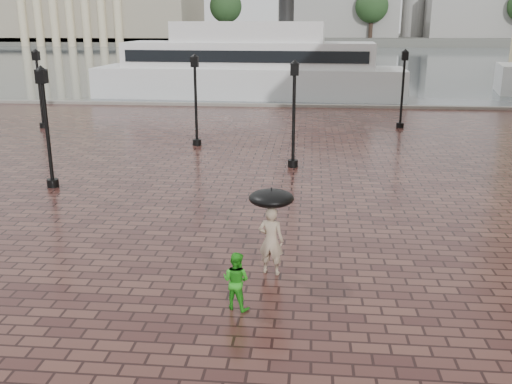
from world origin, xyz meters
TOP-DOWN VIEW (x-y plane):
  - ground at (0.00, 0.00)m, footprint 300.00×300.00m
  - harbour_water at (0.00, 92.00)m, footprint 240.00×240.00m
  - quay_edge at (0.00, 32.00)m, footprint 80.00×0.60m
  - far_shore at (0.00, 160.00)m, footprint 300.00×60.00m
  - distant_skyline at (48.14, 150.00)m, footprint 102.50×22.00m
  - far_trees at (0.00, 138.00)m, footprint 188.00×8.00m
  - street_lamps at (-1.60, 17.60)m, footprint 21.44×14.44m
  - adult_pedestrian at (2.81, 3.05)m, footprint 0.71×0.54m
  - child_pedestrian at (2.18, 1.17)m, footprint 0.77×0.70m
  - ferry_near at (-1.40, 37.43)m, footprint 25.34×7.07m
  - umbrella at (2.81, 3.05)m, footprint 1.10×1.10m

SIDE VIEW (x-z plane):
  - ground at x=0.00m, z-range 0.00..0.00m
  - harbour_water at x=0.00m, z-range 0.00..0.00m
  - quay_edge at x=0.00m, z-range -0.15..0.15m
  - child_pedestrian at x=2.18m, z-range 0.00..1.31m
  - adult_pedestrian at x=2.81m, z-range 0.00..1.74m
  - far_shore at x=0.00m, z-range 0.00..2.00m
  - umbrella at x=2.81m, z-range 1.39..2.55m
  - street_lamps at x=-1.60m, z-range 0.13..4.53m
  - ferry_near at x=-1.40m, z-range -1.64..6.59m
  - far_trees at x=0.00m, z-range 2.67..16.17m
  - distant_skyline at x=48.14m, z-range -7.05..25.95m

